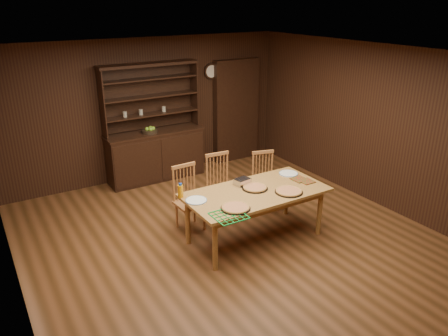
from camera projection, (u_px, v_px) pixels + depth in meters
floor at (233, 242)px, 6.23m from camera, size 6.00×6.00×0.00m
room_shell at (234, 136)px, 5.65m from camera, size 6.00×6.00×6.00m
china_hutch at (155, 149)px, 8.20m from camera, size 1.84×0.52×2.17m
doorway at (236, 111)px, 9.07m from camera, size 1.00×0.18×2.10m
wall_clock at (211, 71)px, 8.54m from camera, size 0.30×0.05×0.30m
dining_table at (256, 196)px, 6.07m from camera, size 1.99×0.99×0.75m
chair_left at (187, 195)px, 6.45m from camera, size 0.42×0.40×0.99m
chair_center at (220, 183)px, 6.84m from camera, size 0.44×0.43×1.01m
chair_right at (264, 178)px, 7.13m from camera, size 0.47×0.46×0.94m
pizza_left at (236, 208)px, 5.53m from camera, size 0.38×0.38×0.04m
pizza_right at (289, 191)px, 6.00m from camera, size 0.39×0.39×0.04m
pizza_center at (255, 188)px, 6.11m from camera, size 0.36×0.36×0.04m
cooling_rack at (229, 215)px, 5.35m from camera, size 0.48×0.48×0.02m
plate_left at (196, 200)px, 5.75m from camera, size 0.29×0.29×0.02m
plate_right at (288, 173)px, 6.62m from camera, size 0.29×0.29×0.02m
foil_dish at (242, 182)px, 6.24m from camera, size 0.24×0.19×0.09m
juice_bottle at (181, 191)px, 5.83m from camera, size 0.07×0.07×0.20m
pot_holder_a at (307, 181)px, 6.34m from camera, size 0.19×0.19×0.01m
pot_holder_b at (299, 179)px, 6.41m from camera, size 0.22×0.22×0.02m
fruit_bowl at (150, 131)px, 7.96m from camera, size 0.29×0.29×0.12m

